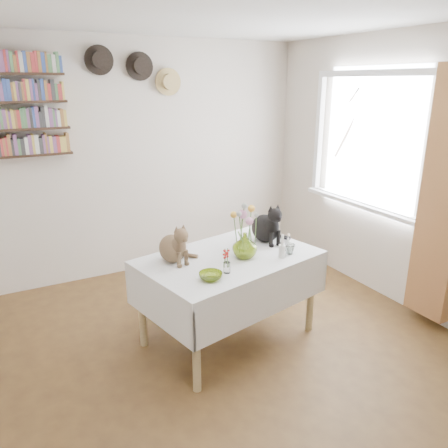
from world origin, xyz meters
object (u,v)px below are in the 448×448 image
tabby_cat (172,241)px  flower_vase (245,245)px  bookshelf_unit (8,106)px  dining_table (229,277)px  black_cat (265,221)px

tabby_cat → flower_vase: (0.53, -0.20, -0.06)m
flower_vase → bookshelf_unit: size_ratio=0.20×
dining_table → black_cat: black_cat is taller
dining_table → bookshelf_unit: bookshelf_unit is taller
black_cat → bookshelf_unit: bearing=137.9°
flower_vase → tabby_cat: bearing=159.1°
tabby_cat → bookshelf_unit: size_ratio=0.32×
dining_table → black_cat: 0.59m
tabby_cat → flower_vase: tabby_cat is taller
dining_table → bookshelf_unit: bearing=129.2°
tabby_cat → black_cat: 0.88m
flower_vase → bookshelf_unit: 2.47m
tabby_cat → black_cat: size_ratio=0.90×
flower_vase → dining_table: bearing=140.2°
tabby_cat → bookshelf_unit: 2.02m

